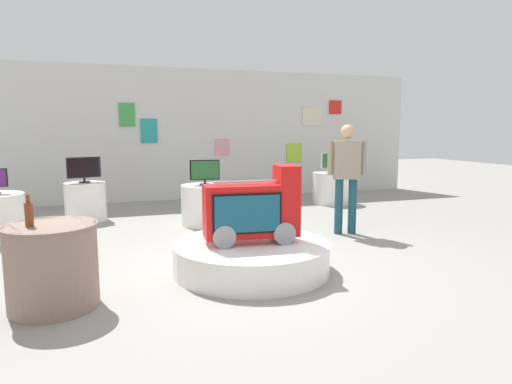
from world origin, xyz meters
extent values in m
plane|color=gray|center=(0.00, 0.00, 0.00)|extent=(30.00, 30.00, 0.00)
cube|color=silver|center=(0.00, 5.26, 1.42)|extent=(11.17, 0.10, 2.84)
cube|color=pink|center=(0.89, 5.20, 1.14)|extent=(0.33, 0.02, 0.35)
cube|color=yellow|center=(3.90, 5.20, 1.04)|extent=(0.39, 0.02, 0.47)
cube|color=red|center=(3.70, 5.20, 2.06)|extent=(0.33, 0.02, 0.32)
cube|color=#9ECC33|center=(2.64, 5.20, 0.99)|extent=(0.38, 0.02, 0.44)
cube|color=beige|center=(3.10, 5.20, 1.83)|extent=(0.50, 0.02, 0.42)
cube|color=green|center=(-1.14, 5.20, 1.84)|extent=(0.32, 0.02, 0.48)
cube|color=teal|center=(-0.71, 5.20, 1.50)|extent=(0.35, 0.02, 0.51)
cylinder|color=white|center=(-0.15, -0.09, 0.16)|extent=(1.70, 1.70, 0.32)
cylinder|color=gray|center=(-0.48, -0.06, 0.44)|extent=(0.27, 0.41, 0.24)
cylinder|color=gray|center=(0.17, -0.11, 0.44)|extent=(0.27, 0.41, 0.24)
cube|color=red|center=(-0.15, -0.09, 0.67)|extent=(1.04, 0.42, 0.56)
cube|color=red|center=(0.24, -0.12, 1.05)|extent=(0.25, 0.36, 0.20)
cube|color=black|center=(-0.25, -0.26, 0.67)|extent=(0.73, 0.08, 0.42)
cube|color=navy|center=(-0.25, -0.26, 0.67)|extent=(0.69, 0.08, 0.38)
cube|color=#B2B2B7|center=(-0.15, -0.09, 0.98)|extent=(0.81, 0.10, 0.02)
cylinder|color=white|center=(-0.11, 2.46, 0.32)|extent=(0.77, 0.77, 0.65)
cylinder|color=black|center=(-0.11, 2.46, 0.66)|extent=(0.18, 0.18, 0.02)
cylinder|color=black|center=(-0.11, 2.46, 0.70)|extent=(0.04, 0.04, 0.06)
cube|color=black|center=(-0.11, 2.46, 0.89)|extent=(0.48, 0.08, 0.32)
cube|color=#1E5B2D|center=(-0.11, 2.44, 0.89)|extent=(0.44, 0.05, 0.29)
cylinder|color=white|center=(2.85, 3.68, 0.32)|extent=(0.80, 0.80, 0.65)
cylinder|color=black|center=(2.85, 3.68, 0.66)|extent=(0.17, 0.17, 0.02)
cylinder|color=black|center=(2.85, 3.68, 0.70)|extent=(0.04, 0.04, 0.07)
cube|color=silver|center=(2.85, 3.68, 0.90)|extent=(0.51, 0.08, 0.32)
cube|color=#1E5B2D|center=(2.85, 3.66, 0.90)|extent=(0.47, 0.05, 0.29)
cylinder|color=white|center=(-1.96, 3.41, 0.32)|extent=(0.67, 0.67, 0.65)
cylinder|color=black|center=(-1.96, 3.41, 0.66)|extent=(0.19, 0.19, 0.02)
cylinder|color=black|center=(-1.96, 3.41, 0.70)|extent=(0.04, 0.04, 0.06)
cube|color=black|center=(-1.96, 3.41, 0.91)|extent=(0.54, 0.20, 0.35)
cube|color=black|center=(-1.97, 3.39, 0.91)|extent=(0.49, 0.16, 0.31)
cylinder|color=gray|center=(-2.09, -0.50, 0.37)|extent=(0.75, 0.75, 0.74)
cylinder|color=gray|center=(-2.09, -0.50, 0.73)|extent=(0.78, 0.78, 0.02)
cylinder|color=brown|center=(-2.24, -0.54, 0.84)|extent=(0.07, 0.07, 0.20)
cylinder|color=brown|center=(-2.24, -0.54, 0.97)|extent=(0.03, 0.03, 0.07)
cylinder|color=#194751|center=(1.62, 1.19, 0.41)|extent=(0.12, 0.12, 0.82)
cylinder|color=#194751|center=(1.81, 1.12, 0.41)|extent=(0.12, 0.12, 0.82)
cube|color=gray|center=(1.71, 1.15, 1.10)|extent=(0.42, 0.31, 0.55)
sphere|color=tan|center=(1.71, 1.15, 1.50)|extent=(0.20, 0.20, 0.20)
cylinder|color=gray|center=(1.49, 1.23, 1.13)|extent=(0.08, 0.08, 0.50)
cylinder|color=gray|center=(1.94, 1.08, 1.13)|extent=(0.08, 0.08, 0.50)
camera|label=1|loc=(-1.62, -4.59, 1.54)|focal=31.46mm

